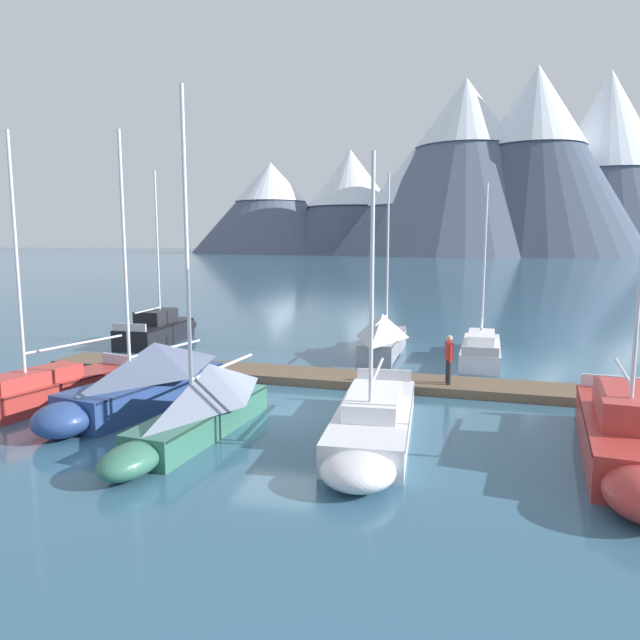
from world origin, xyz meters
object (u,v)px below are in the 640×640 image
at_px(sailboat_mid_dock_starboard, 200,403).
at_px(sailboat_outer_slip, 372,423).
at_px(person_on_dock, 449,356).
at_px(sailboat_nearest_berth, 161,329).
at_px(sailboat_second_berth, 26,395).
at_px(sailboat_far_berth, 384,334).
at_px(sailboat_mid_dock_port, 143,379).
at_px(sailboat_end_of_dock, 481,347).
at_px(sailboat_last_slip, 626,438).

height_order(sailboat_mid_dock_starboard, sailboat_outer_slip, sailboat_mid_dock_starboard).
xyz_separation_m(sailboat_mid_dock_starboard, person_on_dock, (6.50, 5.85, 0.38)).
bearing_deg(sailboat_nearest_berth, sailboat_mid_dock_starboard, -58.77).
xyz_separation_m(sailboat_second_berth, sailboat_far_berth, (9.76, 11.08, 0.41)).
bearing_deg(sailboat_mid_dock_port, sailboat_far_berth, 57.23).
xyz_separation_m(sailboat_nearest_berth, sailboat_end_of_dock, (15.84, -1.06, -0.16)).
height_order(sailboat_nearest_berth, sailboat_second_berth, sailboat_nearest_berth).
xyz_separation_m(sailboat_nearest_berth, sailboat_mid_dock_starboard, (7.87, -12.98, 0.22)).
distance_m(sailboat_mid_dock_starboard, person_on_dock, 8.76).
xyz_separation_m(sailboat_outer_slip, sailboat_last_slip, (5.93, -0.32, 0.15)).
bearing_deg(sailboat_far_berth, sailboat_outer_slip, -85.75).
distance_m(sailboat_nearest_berth, sailboat_end_of_dock, 15.87).
bearing_deg(sailboat_mid_dock_port, sailboat_mid_dock_starboard, -35.57).
height_order(sailboat_outer_slip, person_on_dock, sailboat_outer_slip).
distance_m(sailboat_last_slip, person_on_dock, 6.96).
bearing_deg(sailboat_far_berth, sailboat_end_of_dock, -0.87).
height_order(sailboat_mid_dock_starboard, person_on_dock, sailboat_mid_dock_starboard).
relative_size(sailboat_mid_dock_port, sailboat_far_berth, 1.01).
height_order(sailboat_nearest_berth, person_on_dock, sailboat_nearest_berth).
relative_size(sailboat_second_berth, sailboat_mid_dock_starboard, 0.93).
distance_m(sailboat_outer_slip, sailboat_last_slip, 5.94).
bearing_deg(sailboat_far_berth, sailboat_mid_dock_starboard, -107.09).
relative_size(sailboat_far_berth, person_on_dock, 4.87).
distance_m(sailboat_mid_dock_port, sailboat_mid_dock_starboard, 3.39).
height_order(sailboat_far_berth, person_on_dock, sailboat_far_berth).
bearing_deg(sailboat_second_berth, person_on_dock, 21.48).
bearing_deg(sailboat_second_berth, sailboat_mid_dock_starboard, -8.46).
distance_m(sailboat_mid_dock_starboard, sailboat_far_berth, 12.54).
height_order(sailboat_outer_slip, sailboat_end_of_dock, sailboat_end_of_dock).
bearing_deg(sailboat_end_of_dock, sailboat_mid_dock_starboard, -123.76).
relative_size(sailboat_far_berth, sailboat_outer_slip, 1.12).
relative_size(sailboat_mid_dock_port, sailboat_mid_dock_starboard, 0.93).
bearing_deg(sailboat_mid_dock_port, sailboat_second_berth, -162.13).
distance_m(sailboat_nearest_berth, person_on_dock, 16.05).
bearing_deg(sailboat_mid_dock_port, sailboat_nearest_berth, 114.90).
bearing_deg(person_on_dock, sailboat_end_of_dock, 76.42).
height_order(sailboat_second_berth, sailboat_end_of_dock, sailboat_second_berth).
distance_m(sailboat_mid_dock_starboard, sailboat_end_of_dock, 14.34).
relative_size(sailboat_mid_dock_port, person_on_dock, 4.91).
bearing_deg(sailboat_end_of_dock, sailboat_outer_slip, -106.68).
bearing_deg(sailboat_mid_dock_starboard, sailboat_last_slip, 0.90).
bearing_deg(sailboat_last_slip, sailboat_mid_dock_port, 172.21).
distance_m(sailboat_mid_dock_starboard, sailboat_outer_slip, 4.58).
distance_m(sailboat_second_berth, sailboat_end_of_dock, 17.85).
bearing_deg(sailboat_nearest_berth, sailboat_outer_slip, -45.20).
bearing_deg(sailboat_outer_slip, person_on_dock, 69.93).
height_order(sailboat_far_berth, sailboat_outer_slip, sailboat_far_berth).
bearing_deg(sailboat_end_of_dock, sailboat_mid_dock_port, -137.16).
bearing_deg(sailboat_mid_dock_starboard, sailboat_nearest_berth, 121.23).
height_order(sailboat_mid_dock_starboard, sailboat_far_berth, sailboat_mid_dock_starboard).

